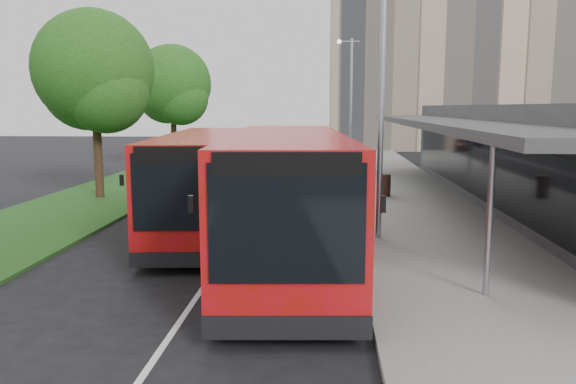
{
  "coord_description": "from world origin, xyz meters",
  "views": [
    {
      "loc": [
        2.65,
        -14.15,
        3.91
      ],
      "look_at": [
        1.58,
        1.7,
        1.5
      ],
      "focal_mm": 35.0,
      "sensor_mm": 36.0,
      "label": 1
    }
  ],
  "objects_px": {
    "bus_second": "(209,180)",
    "litter_bin": "(385,185)",
    "tree_mid": "(94,78)",
    "car_far": "(286,139)",
    "bus_main": "(288,195)",
    "lamp_post_far": "(350,94)",
    "bollard": "(372,167)",
    "lamp_post_near": "(379,78)",
    "tree_far": "(173,89)",
    "car_near": "(322,143)"
  },
  "relations": [
    {
      "from": "tree_far",
      "to": "bus_main",
      "type": "height_order",
      "value": "tree_far"
    },
    {
      "from": "tree_far",
      "to": "car_far",
      "type": "xyz_separation_m",
      "value": [
        5.45,
        23.22,
        -4.43
      ]
    },
    {
      "from": "bus_second",
      "to": "car_far",
      "type": "bearing_deg",
      "value": 85.06
    },
    {
      "from": "bus_main",
      "to": "car_far",
      "type": "distance_m",
      "value": 44.36
    },
    {
      "from": "litter_bin",
      "to": "bollard",
      "type": "distance_m",
      "value": 6.96
    },
    {
      "from": "bus_main",
      "to": "bollard",
      "type": "xyz_separation_m",
      "value": [
        3.53,
        16.68,
        -1.04
      ]
    },
    {
      "from": "tree_far",
      "to": "lamp_post_far",
      "type": "xyz_separation_m",
      "value": [
        11.13,
        0.95,
        -0.31
      ]
    },
    {
      "from": "bus_main",
      "to": "bollard",
      "type": "height_order",
      "value": "bus_main"
    },
    {
      "from": "tree_far",
      "to": "car_near",
      "type": "relative_size",
      "value": 2.36
    },
    {
      "from": "bus_second",
      "to": "car_near",
      "type": "relative_size",
      "value": 3.33
    },
    {
      "from": "lamp_post_far",
      "to": "bus_main",
      "type": "distance_m",
      "value": 22.3
    },
    {
      "from": "litter_bin",
      "to": "bollard",
      "type": "bearing_deg",
      "value": 89.6
    },
    {
      "from": "lamp_post_far",
      "to": "bus_main",
      "type": "bearing_deg",
      "value": -96.33
    },
    {
      "from": "bus_main",
      "to": "car_far",
      "type": "xyz_separation_m",
      "value": [
        -3.24,
        44.23,
        -1.07
      ]
    },
    {
      "from": "tree_far",
      "to": "litter_bin",
      "type": "bearing_deg",
      "value": -42.84
    },
    {
      "from": "lamp_post_near",
      "to": "bus_main",
      "type": "height_order",
      "value": "lamp_post_near"
    },
    {
      "from": "lamp_post_near",
      "to": "litter_bin",
      "type": "bearing_deg",
      "value": 82.32
    },
    {
      "from": "lamp_post_far",
      "to": "bus_main",
      "type": "height_order",
      "value": "lamp_post_far"
    },
    {
      "from": "lamp_post_far",
      "to": "bollard",
      "type": "distance_m",
      "value": 6.76
    },
    {
      "from": "bollard",
      "to": "car_near",
      "type": "relative_size",
      "value": 0.29
    },
    {
      "from": "bus_main",
      "to": "litter_bin",
      "type": "relative_size",
      "value": 12.59
    },
    {
      "from": "bus_second",
      "to": "litter_bin",
      "type": "height_order",
      "value": "bus_second"
    },
    {
      "from": "lamp_post_far",
      "to": "bus_main",
      "type": "xyz_separation_m",
      "value": [
        -2.43,
        -21.96,
        -3.04
      ]
    },
    {
      "from": "litter_bin",
      "to": "tree_far",
      "type": "bearing_deg",
      "value": 137.16
    },
    {
      "from": "lamp_post_far",
      "to": "car_far",
      "type": "height_order",
      "value": "lamp_post_far"
    },
    {
      "from": "tree_far",
      "to": "lamp_post_far",
      "type": "height_order",
      "value": "lamp_post_far"
    },
    {
      "from": "tree_mid",
      "to": "bollard",
      "type": "distance_m",
      "value": 15.11
    },
    {
      "from": "tree_mid",
      "to": "lamp_post_near",
      "type": "distance_m",
      "value": 13.18
    },
    {
      "from": "bus_main",
      "to": "car_near",
      "type": "xyz_separation_m",
      "value": [
        0.55,
        38.42,
        -1.11
      ]
    },
    {
      "from": "lamp_post_far",
      "to": "bollard",
      "type": "height_order",
      "value": "lamp_post_far"
    },
    {
      "from": "bus_main",
      "to": "lamp_post_near",
      "type": "bearing_deg",
      "value": 35.01
    },
    {
      "from": "tree_mid",
      "to": "bus_main",
      "type": "relative_size",
      "value": 0.68
    },
    {
      "from": "car_near",
      "to": "bus_second",
      "type": "bearing_deg",
      "value": -90.42
    },
    {
      "from": "tree_mid",
      "to": "tree_far",
      "type": "relative_size",
      "value": 1.02
    },
    {
      "from": "bus_main",
      "to": "bus_second",
      "type": "distance_m",
      "value": 4.54
    },
    {
      "from": "tree_mid",
      "to": "car_far",
      "type": "relative_size",
      "value": 2.15
    },
    {
      "from": "lamp_post_near",
      "to": "bus_second",
      "type": "xyz_separation_m",
      "value": [
        -5.23,
        1.62,
        -3.15
      ]
    },
    {
      "from": "tree_mid",
      "to": "lamp_post_far",
      "type": "xyz_separation_m",
      "value": [
        11.13,
        12.95,
        -0.4
      ]
    },
    {
      "from": "tree_mid",
      "to": "car_near",
      "type": "relative_size",
      "value": 2.4
    },
    {
      "from": "bollard",
      "to": "car_near",
      "type": "height_order",
      "value": "car_near"
    },
    {
      "from": "tree_mid",
      "to": "bus_main",
      "type": "distance_m",
      "value": 12.99
    },
    {
      "from": "bus_main",
      "to": "litter_bin",
      "type": "bearing_deg",
      "value": 66.5
    },
    {
      "from": "bus_main",
      "to": "bus_second",
      "type": "xyz_separation_m",
      "value": [
        -2.8,
        3.58,
        -0.1
      ]
    },
    {
      "from": "bus_second",
      "to": "car_near",
      "type": "distance_m",
      "value": 35.02
    },
    {
      "from": "tree_far",
      "to": "bus_main",
      "type": "distance_m",
      "value": 22.98
    },
    {
      "from": "tree_mid",
      "to": "bollard",
      "type": "xyz_separation_m",
      "value": [
        12.22,
        7.67,
        -4.49
      ]
    },
    {
      "from": "car_far",
      "to": "bus_second",
      "type": "bearing_deg",
      "value": -65.0
    },
    {
      "from": "bus_second",
      "to": "bus_main",
      "type": "bearing_deg",
      "value": -57.56
    },
    {
      "from": "bus_second",
      "to": "litter_bin",
      "type": "relative_size",
      "value": 11.88
    },
    {
      "from": "bollard",
      "to": "car_near",
      "type": "xyz_separation_m",
      "value": [
        -2.98,
        21.74,
        -0.07
      ]
    }
  ]
}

